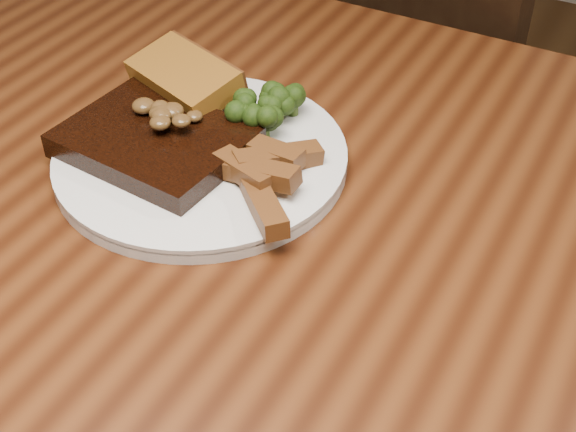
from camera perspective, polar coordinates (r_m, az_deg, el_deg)
name	(u,v)px	position (r m, az deg, el deg)	size (l,w,h in m)	color
dining_table	(274,315)	(0.76, -0.99, -7.05)	(1.60, 0.90, 0.75)	#47220E
chair_far	(432,92)	(1.37, 10.18, 8.68)	(0.56, 0.56, 0.92)	black
plate	(201,159)	(0.78, -6.19, 4.03)	(0.28, 0.28, 0.01)	silver
steak	(155,142)	(0.78, -9.42, 5.20)	(0.17, 0.13, 0.02)	black
steak_bone	(118,178)	(0.74, -11.99, 2.65)	(0.14, 0.01, 0.02)	beige
mushroom_pile	(162,112)	(0.77, -8.92, 7.29)	(0.06, 0.06, 0.03)	#52351A
garlic_bread	(186,94)	(0.85, -7.29, 8.60)	(0.12, 0.06, 0.03)	#8F581A
potato_wedges	(270,169)	(0.73, -1.32, 3.38)	(0.11, 0.11, 0.02)	brown
broccoli_cluster	(274,113)	(0.80, -0.98, 7.34)	(0.07, 0.07, 0.04)	#23360C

